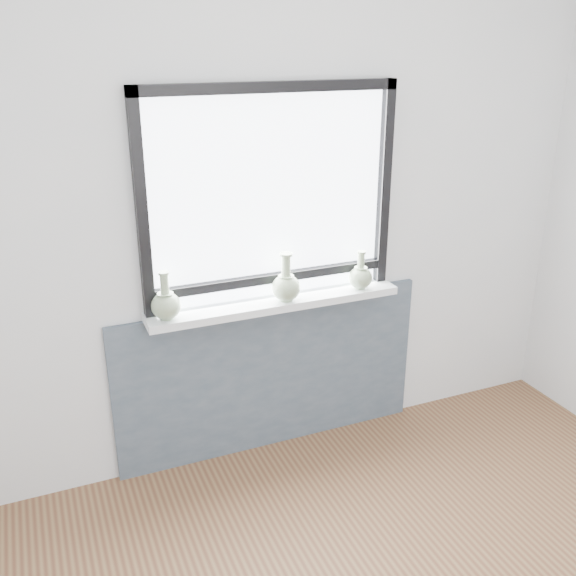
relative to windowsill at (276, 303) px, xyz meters
name	(u,v)px	position (x,y,z in m)	size (l,w,h in m)	color
back_wall	(268,218)	(0.00, 0.10, 0.42)	(3.60, 0.02, 2.60)	silver
apron_panel	(272,375)	(0.00, 0.07, -0.45)	(1.70, 0.03, 0.86)	#535D6C
windowsill	(276,303)	(0.00, 0.00, 0.00)	(1.32, 0.18, 0.04)	white
window	(270,191)	(0.00, 0.06, 0.56)	(1.30, 0.06, 1.05)	black
vase_a	(166,304)	(-0.56, -0.02, 0.09)	(0.14, 0.14, 0.23)	#97B089
vase_b	(286,285)	(0.04, -0.03, 0.10)	(0.15, 0.15, 0.25)	#97B089
vase_c	(360,276)	(0.47, -0.02, 0.09)	(0.13, 0.13, 0.20)	#97B089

